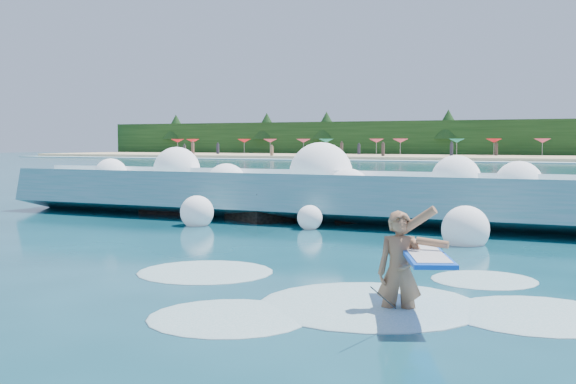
# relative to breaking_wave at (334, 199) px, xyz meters

# --- Properties ---
(ground) EXTENTS (200.00, 200.00, 0.00)m
(ground) POSITION_rel_breaking_wave_xyz_m (-0.17, -7.71, -0.60)
(ground) COLOR #083441
(ground) RESTS_ON ground
(beach) EXTENTS (140.00, 20.00, 0.40)m
(beach) POSITION_rel_breaking_wave_xyz_m (-0.17, 70.29, -0.40)
(beach) COLOR tan
(beach) RESTS_ON ground
(wet_band) EXTENTS (140.00, 5.00, 0.08)m
(wet_band) POSITION_rel_breaking_wave_xyz_m (-0.17, 59.29, -0.56)
(wet_band) COLOR silver
(wet_band) RESTS_ON ground
(treeline) EXTENTS (140.00, 4.00, 5.00)m
(treeline) POSITION_rel_breaking_wave_xyz_m (-0.17, 80.29, 1.90)
(treeline) COLOR black
(treeline) RESTS_ON ground
(breaking_wave) EXTENTS (20.01, 3.05, 1.72)m
(breaking_wave) POSITION_rel_breaking_wave_xyz_m (0.00, 0.00, 0.00)
(breaking_wave) COLOR teal
(breaking_wave) RESTS_ON ground
(rock_cluster) EXTENTS (8.03, 3.26, 1.31)m
(rock_cluster) POSITION_rel_breaking_wave_xyz_m (-2.33, 0.17, -0.19)
(rock_cluster) COLOR black
(rock_cluster) RESTS_ON ground
(surfer_with_board) EXTENTS (1.29, 2.79, 1.57)m
(surfer_with_board) POSITION_rel_breaking_wave_xyz_m (4.77, -9.48, -0.02)
(surfer_with_board) COLOR #956645
(surfer_with_board) RESTS_ON ground
(wave_spray) EXTENTS (15.72, 4.96, 2.35)m
(wave_spray) POSITION_rel_breaking_wave_xyz_m (-0.17, -0.07, 0.47)
(wave_spray) COLOR white
(wave_spray) RESTS_ON ground
(surf_foam) EXTENTS (8.88, 5.68, 0.15)m
(surf_foam) POSITION_rel_breaking_wave_xyz_m (4.12, -9.04, -0.60)
(surf_foam) COLOR silver
(surf_foam) RESTS_ON ground
(beach_umbrellas) EXTENTS (110.36, 6.68, 0.50)m
(beach_umbrellas) POSITION_rel_breaking_wave_xyz_m (-0.18, 72.37, 1.65)
(beach_umbrellas) COLOR red
(beach_umbrellas) RESTS_ON ground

